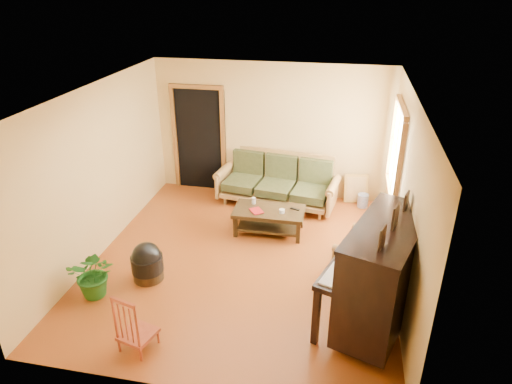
% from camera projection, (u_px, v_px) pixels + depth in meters
% --- Properties ---
extents(floor, '(5.00, 5.00, 0.00)m').
position_uv_depth(floor, '(243.00, 260.00, 7.08)').
color(floor, '#632A0D').
rests_on(floor, ground).
extents(doorway, '(1.08, 0.16, 2.05)m').
position_uv_depth(doorway, '(199.00, 140.00, 9.08)').
color(doorway, black).
rests_on(doorway, floor).
extents(window, '(0.12, 1.36, 1.46)m').
position_uv_depth(window, '(397.00, 151.00, 7.19)').
color(window, white).
rests_on(window, right_wall).
extents(sofa, '(2.35, 1.26, 0.96)m').
position_uv_depth(sofa, '(277.00, 181.00, 8.60)').
color(sofa, brown).
rests_on(sofa, floor).
extents(coffee_table, '(1.19, 0.66, 0.43)m').
position_uv_depth(coffee_table, '(269.00, 221.00, 7.77)').
color(coffee_table, black).
rests_on(coffee_table, floor).
extents(armchair, '(0.98, 1.00, 0.78)m').
position_uv_depth(armchair, '(362.00, 246.00, 6.72)').
color(armchair, brown).
rests_on(armchair, floor).
extents(piano, '(1.43, 1.84, 1.43)m').
position_uv_depth(piano, '(382.00, 277.00, 5.49)').
color(piano, black).
rests_on(piano, floor).
extents(footstool, '(0.54, 0.54, 0.44)m').
position_uv_depth(footstool, '(148.00, 266.00, 6.57)').
color(footstool, black).
rests_on(footstool, floor).
extents(red_chair, '(0.47, 0.49, 0.80)m').
position_uv_depth(red_chair, '(136.00, 321.00, 5.26)').
color(red_chair, maroon).
rests_on(red_chair, floor).
extents(leaning_frame, '(0.46, 0.17, 0.60)m').
position_uv_depth(leaning_frame, '(356.00, 188.00, 8.75)').
color(leaning_frame, '#B0873A').
rests_on(leaning_frame, floor).
extents(ceramic_crock, '(0.27, 0.27, 0.26)m').
position_uv_depth(ceramic_crock, '(363.00, 201.00, 8.65)').
color(ceramic_crock, '#314794').
rests_on(ceramic_crock, floor).
extents(potted_plant, '(0.73, 0.66, 0.70)m').
position_uv_depth(potted_plant, '(94.00, 274.00, 6.17)').
color(potted_plant, '#1B5618').
rests_on(potted_plant, floor).
extents(book, '(0.28, 0.30, 0.02)m').
position_uv_depth(book, '(252.00, 212.00, 7.57)').
color(book, maroon).
rests_on(book, coffee_table).
extents(candle, '(0.07, 0.07, 0.11)m').
position_uv_depth(candle, '(254.00, 201.00, 7.85)').
color(candle, white).
rests_on(candle, coffee_table).
extents(glass_jar, '(0.12, 0.12, 0.06)m').
position_uv_depth(glass_jar, '(282.00, 211.00, 7.56)').
color(glass_jar, white).
rests_on(glass_jar, coffee_table).
extents(remote, '(0.17, 0.10, 0.02)m').
position_uv_depth(remote, '(295.00, 209.00, 7.68)').
color(remote, black).
rests_on(remote, coffee_table).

